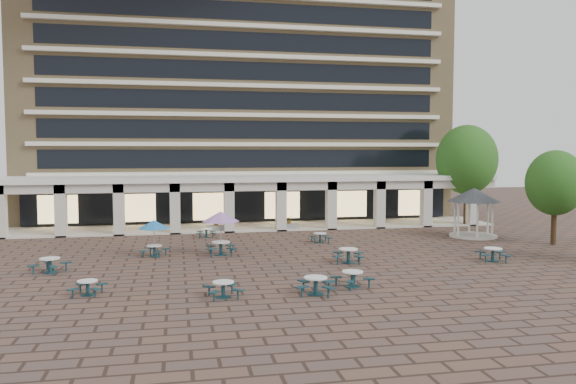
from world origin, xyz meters
name	(u,v)px	position (x,y,z in m)	size (l,w,h in m)	color
ground	(284,261)	(0.00, 0.00, 0.00)	(120.00, 120.00, 0.00)	brown
apartment_building	(237,91)	(0.00, 25.47, 12.60)	(40.00, 15.50, 25.20)	tan
retail_arcade	(251,192)	(0.00, 14.80, 3.00)	(42.00, 6.60, 4.40)	white
picnic_table_1	(223,288)	(-4.25, -7.76, 0.43)	(1.77, 1.77, 0.72)	#163943
picnic_table_2	(316,284)	(-0.12, -8.03, 0.48)	(2.11, 2.11, 0.80)	#163943
picnic_table_3	(493,253)	(11.98, -2.59, 0.47)	(2.06, 2.06, 0.79)	#163943
picnic_table_4	(154,226)	(-7.58, 2.87, 1.89)	(1.93, 1.93, 2.23)	#163943
picnic_table_5	(88,286)	(-10.18, -6.15, 0.40)	(1.67, 1.67, 0.67)	#163943
picnic_table_6	(221,218)	(-3.54, 2.54, 2.30)	(2.35, 2.35, 2.71)	#163943
picnic_table_7	(353,278)	(1.94, -7.01, 0.45)	(2.04, 2.04, 0.76)	#163943
picnic_table_8	(50,264)	(-12.87, -0.82, 0.47)	(2.15, 2.15, 0.79)	#163943
picnic_table_10	(348,254)	(3.51, -1.37, 0.50)	(2.20, 2.20, 0.83)	#163943
picnic_table_12	(206,232)	(-4.05, 10.00, 0.40)	(1.58, 1.58, 0.67)	#163943
picnic_table_13	(320,237)	(3.73, 5.99, 0.41)	(1.58, 1.58, 0.69)	#163943
gazebo	(474,200)	(15.76, 6.33, 2.76)	(3.93, 3.93, 3.66)	beige
tree_east_a	(555,183)	(19.44, 2.08, 4.27)	(3.93, 3.93, 6.55)	#3D2B18
tree_east_c	(467,160)	(18.68, 12.78, 5.73)	(5.27, 5.27, 8.78)	#3D2B18
planter_left	(216,225)	(-3.09, 12.90, 0.53)	(1.50, 0.67, 1.29)	gray
planter_right	(289,224)	(2.90, 12.90, 0.43)	(1.50, 0.71, 1.17)	gray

